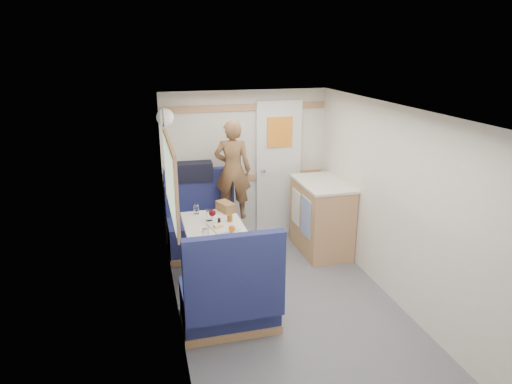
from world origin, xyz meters
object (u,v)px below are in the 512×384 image
object	(u,v)px
dome_light	(165,117)
bench_near	(230,301)
tumbler_left	(206,234)
tumbler_mid	(196,209)
tray	(223,226)
wine_glass	(212,213)
dinette_table	(214,238)
orange_fruit	(232,228)
tumbler_right	(209,215)
bench_far	(203,230)
beer_glass	(230,219)
cheese_block	(218,226)
galley_counter	(321,216)
pepper_grinder	(219,222)
duffel_bag	(193,171)
bread_loaf	(226,207)
person	(233,170)

from	to	relation	value
dome_light	bench_near	bearing A→B (deg)	-77.18
tumbler_left	tumbler_mid	world-z (taller)	tumbler_left
tray	tumbler_mid	distance (m)	0.53
wine_glass	tumbler_mid	bearing A→B (deg)	108.84
dinette_table	tumbler_mid	size ratio (longest dim) A/B	9.29
dinette_table	orange_fruit	world-z (taller)	orange_fruit
tumbler_right	bench_far	bearing A→B (deg)	88.20
wine_glass	beer_glass	xyz separation A→B (m)	(0.19, -0.01, -0.08)
cheese_block	galley_counter	bearing A→B (deg)	25.46
bench_far	dome_light	distance (m)	1.50
dome_light	cheese_block	size ratio (longest dim) A/B	2.03
dome_light	wine_glass	distance (m)	1.29
pepper_grinder	galley_counter	bearing A→B (deg)	23.39
dome_light	wine_glass	xyz separation A→B (m)	(0.38, -0.84, -0.91)
tray	pepper_grinder	bearing A→B (deg)	129.24
wine_glass	pepper_grinder	distance (m)	0.12
dinette_table	duffel_bag	world-z (taller)	duffel_bag
cheese_block	bread_loaf	distance (m)	0.54
pepper_grinder	tumbler_left	bearing A→B (deg)	-121.49
pepper_grinder	dome_light	bearing A→B (deg)	115.73
bench_near	person	xyz separation A→B (m)	(0.39, 1.72, 0.77)
bench_far	tumbler_right	size ratio (longest dim) A/B	8.94
dome_light	pepper_grinder	xyz separation A→B (m)	(0.44, -0.91, -0.99)
wine_glass	pepper_grinder	bearing A→B (deg)	-50.85
dinette_table	tray	distance (m)	0.21
duffel_bag	tumbler_left	world-z (taller)	duffel_bag
tray	tumbler_mid	bearing A→B (deg)	114.31
dinette_table	tumbler_right	distance (m)	0.25
beer_glass	pepper_grinder	world-z (taller)	beer_glass
person	orange_fruit	xyz separation A→B (m)	(-0.25, -1.14, -0.30)
dome_light	pepper_grinder	world-z (taller)	dome_light
bread_loaf	dinette_table	bearing A→B (deg)	-118.77
dome_light	pepper_grinder	size ratio (longest dim) A/B	2.23
tray	bread_loaf	size ratio (longest dim) A/B	1.36
bench_far	wine_glass	world-z (taller)	bench_far
galley_counter	wine_glass	xyz separation A→B (m)	(-1.48, -0.54, 0.38)
person	tumbler_left	world-z (taller)	person
dome_light	bread_loaf	bearing A→B (deg)	-38.56
bench_far	bread_loaf	xyz separation A→B (m)	(0.21, -0.49, 0.47)
tray	bread_loaf	world-z (taller)	bread_loaf
dinette_table	bench_far	size ratio (longest dim) A/B	0.88
dome_light	tumbler_left	distance (m)	1.58
person	duffel_bag	distance (m)	0.53
bench_far	beer_glass	bearing A→B (deg)	-78.37
person	bread_loaf	bearing A→B (deg)	85.92
dome_light	bread_loaf	xyz separation A→B (m)	(0.60, -0.48, -0.98)
person	tumbler_left	bearing A→B (deg)	83.62
galley_counter	bread_loaf	distance (m)	1.31
dinette_table	dome_light	world-z (taller)	dome_light
bench_far	bread_loaf	world-z (taller)	bench_far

